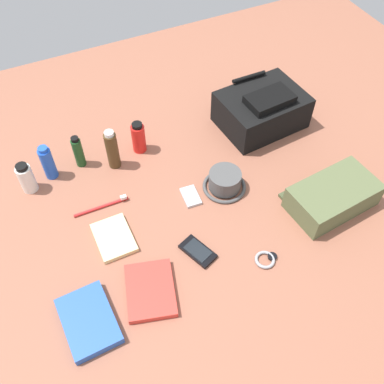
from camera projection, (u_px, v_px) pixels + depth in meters
The scene contains 16 objects.
ground_plane at pixel (192, 202), 1.48m from camera, with size 2.64×2.02×0.02m, color #935742.
backpack at pixel (262, 109), 1.65m from camera, with size 0.33×0.26×0.16m.
toiletry_pouch at pixel (332, 196), 1.43m from camera, with size 0.30×0.22×0.09m.
bucket_hat at pixel (224, 181), 1.48m from camera, with size 0.15×0.15×0.07m.
toothpaste_tube at pixel (26, 178), 1.46m from camera, with size 0.05×0.05×0.12m.
deodorant_spray at pixel (48, 163), 1.49m from camera, with size 0.04×0.04×0.14m.
shampoo_bottle at pixel (78, 152), 1.53m from camera, with size 0.03×0.03×0.13m.
cologne_bottle at pixel (112, 150), 1.51m from camera, with size 0.04×0.04×0.16m.
sunscreen_spray at pixel (139, 138), 1.57m from camera, with size 0.05×0.05×0.13m.
paperback_novel at pixel (89, 321), 1.19m from camera, with size 0.14×0.20×0.03m.
travel_guidebook at pixel (150, 290), 1.25m from camera, with size 0.18×0.21×0.02m.
cell_phone at pixel (198, 251), 1.34m from camera, with size 0.10×0.13×0.01m.
media_player at pixel (189, 197), 1.47m from camera, with size 0.06×0.09×0.01m.
wristwatch at pixel (266, 259), 1.32m from camera, with size 0.07×0.06×0.01m.
toothbrush at pixel (104, 206), 1.45m from camera, with size 0.19×0.01×0.02m.
notepad at pixel (114, 238), 1.37m from camera, with size 0.11×0.15×0.02m, color beige.
Camera 1 is at (-0.38, -0.82, 1.16)m, focal length 40.88 mm.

